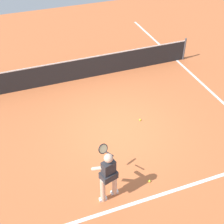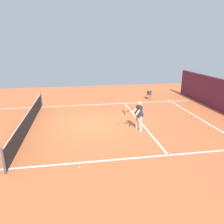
{
  "view_description": "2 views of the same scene",
  "coord_description": "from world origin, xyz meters",
  "px_view_note": "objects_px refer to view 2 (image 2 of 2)",
  "views": [
    {
      "loc": [
        -2.85,
        -7.01,
        6.73
      ],
      "look_at": [
        -0.36,
        -0.31,
        1.08
      ],
      "focal_mm": 49.87,
      "sensor_mm": 36.0,
      "label": 1
    },
    {
      "loc": [
        -11.39,
        0.8,
        4.33
      ],
      "look_at": [
        -0.6,
        -0.99,
        0.86
      ],
      "focal_mm": 34.3,
      "sensor_mm": 36.0,
      "label": 2
    }
  ],
  "objects_px": {
    "tennis_ball_near": "(79,167)",
    "tennis_ball_mid": "(89,119)",
    "tennis_ball_far": "(132,121)",
    "tennis_player": "(138,114)",
    "ball_hopper": "(149,93)"
  },
  "relations": [
    {
      "from": "tennis_ball_near",
      "to": "tennis_ball_mid",
      "type": "height_order",
      "value": "same"
    },
    {
      "from": "tennis_player",
      "to": "tennis_ball_far",
      "type": "relative_size",
      "value": 23.48
    },
    {
      "from": "tennis_player",
      "to": "tennis_ball_far",
      "type": "height_order",
      "value": "tennis_player"
    },
    {
      "from": "tennis_ball_mid",
      "to": "tennis_ball_near",
      "type": "bearing_deg",
      "value": 172.88
    },
    {
      "from": "tennis_ball_near",
      "to": "tennis_ball_mid",
      "type": "distance_m",
      "value": 5.31
    },
    {
      "from": "tennis_player",
      "to": "ball_hopper",
      "type": "distance_m",
      "value": 6.75
    },
    {
      "from": "tennis_ball_near",
      "to": "tennis_ball_far",
      "type": "bearing_deg",
      "value": -35.08
    },
    {
      "from": "tennis_ball_far",
      "to": "tennis_player",
      "type": "bearing_deg",
      "value": -178.41
    },
    {
      "from": "tennis_player",
      "to": "tennis_ball_mid",
      "type": "xyz_separation_m",
      "value": [
        2.03,
        2.49,
        -0.81
      ]
    },
    {
      "from": "tennis_player",
      "to": "tennis_ball_far",
      "type": "distance_m",
      "value": 1.45
    },
    {
      "from": "tennis_player",
      "to": "ball_hopper",
      "type": "height_order",
      "value": "tennis_player"
    },
    {
      "from": "tennis_ball_mid",
      "to": "tennis_ball_far",
      "type": "distance_m",
      "value": 2.6
    },
    {
      "from": "tennis_ball_mid",
      "to": "tennis_player",
      "type": "bearing_deg",
      "value": -129.2
    },
    {
      "from": "tennis_ball_mid",
      "to": "ball_hopper",
      "type": "bearing_deg",
      "value": -51.5
    },
    {
      "from": "tennis_ball_mid",
      "to": "ball_hopper",
      "type": "distance_m",
      "value": 6.68
    }
  ]
}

